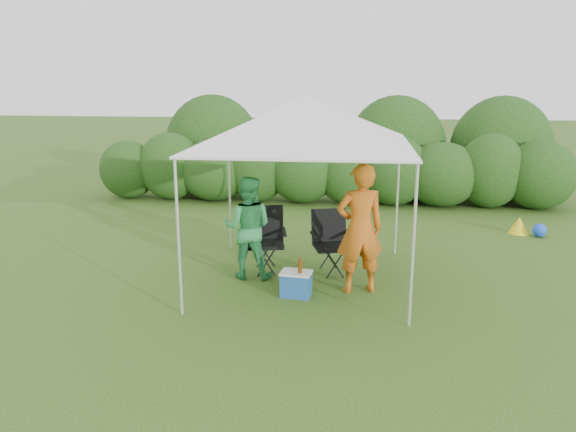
# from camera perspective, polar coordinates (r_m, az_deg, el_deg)

# --- Properties ---
(ground) EXTENTS (70.00, 70.00, 0.00)m
(ground) POSITION_cam_1_polar(r_m,az_deg,el_deg) (8.41, 1.27, -7.67)
(ground) COLOR #3F611E
(hedge) EXTENTS (11.81, 1.53, 1.80)m
(hedge) POSITION_cam_1_polar(r_m,az_deg,el_deg) (13.98, 4.37, 4.61)
(hedge) COLOR #254D18
(hedge) RESTS_ON ground
(canopy) EXTENTS (3.10, 3.10, 2.83)m
(canopy) POSITION_cam_1_polar(r_m,az_deg,el_deg) (8.34, 1.72, 9.58)
(canopy) COLOR silver
(canopy) RESTS_ON ground
(chair_right) EXTENTS (0.74, 0.70, 1.02)m
(chair_right) POSITION_cam_1_polar(r_m,az_deg,el_deg) (9.10, 4.36, -2.18)
(chair_right) COLOR black
(chair_right) RESTS_ON ground
(chair_left) EXTENTS (0.73, 0.69, 1.05)m
(chair_left) POSITION_cam_1_polar(r_m,az_deg,el_deg) (9.17, -2.29, -1.90)
(chair_left) COLOR black
(chair_left) RESTS_ON ground
(man) EXTENTS (0.80, 0.63, 1.92)m
(man) POSITION_cam_1_polar(r_m,az_deg,el_deg) (8.20, 7.31, -1.29)
(man) COLOR #C55C16
(man) RESTS_ON ground
(woman) EXTENTS (0.80, 0.63, 1.62)m
(woman) POSITION_cam_1_polar(r_m,az_deg,el_deg) (8.78, -4.12, -1.18)
(woman) COLOR #30934D
(woman) RESTS_ON ground
(cooler) EXTENTS (0.47, 0.37, 0.37)m
(cooler) POSITION_cam_1_polar(r_m,az_deg,el_deg) (8.19, 0.83, -6.88)
(cooler) COLOR #22559C
(cooler) RESTS_ON ground
(bottle) EXTENTS (0.07, 0.07, 0.25)m
(bottle) POSITION_cam_1_polar(r_m,az_deg,el_deg) (8.04, 1.23, -4.97)
(bottle) COLOR #592D0C
(bottle) RESTS_ON cooler
(lawn_toy) EXTENTS (0.68, 0.56, 0.34)m
(lawn_toy) POSITION_cam_1_polar(r_m,az_deg,el_deg) (12.27, 22.86, -1.00)
(lawn_toy) COLOR yellow
(lawn_toy) RESTS_ON ground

